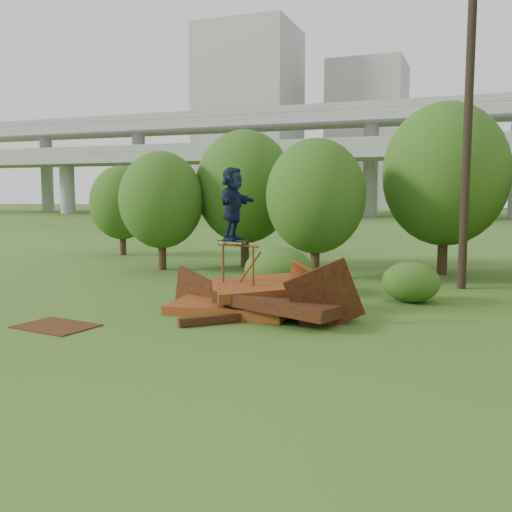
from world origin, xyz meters
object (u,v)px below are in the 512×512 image
(scrap_pile, at_px, (259,300))
(utility_pole, at_px, (468,130))
(skater, at_px, (233,204))
(flat_plate, at_px, (56,326))

(scrap_pile, bearing_deg, utility_pole, 52.51)
(skater, height_order, utility_pole, utility_pole)
(skater, bearing_deg, utility_pole, -41.51)
(scrap_pile, xyz_separation_m, skater, (-0.72, -0.05, 2.50))
(skater, relative_size, flat_plate, 1.06)
(flat_plate, height_order, utility_pole, utility_pole)
(scrap_pile, xyz_separation_m, flat_plate, (-4.07, -2.99, -0.38))
(scrap_pile, distance_m, skater, 2.61)
(scrap_pile, bearing_deg, skater, -176.20)
(scrap_pile, relative_size, skater, 3.01)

